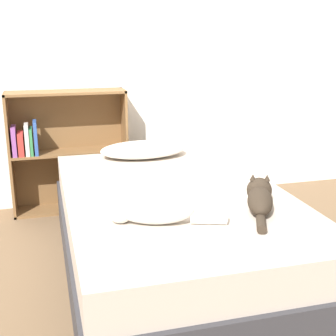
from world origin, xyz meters
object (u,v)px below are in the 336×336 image
(bed, at_px, (175,232))
(pillow, at_px, (143,150))
(cat_light, at_px, (150,209))
(bookshelf, at_px, (64,149))
(cat_dark, at_px, (260,198))

(bed, distance_m, pillow, 0.88)
(bed, relative_size, cat_light, 3.57)
(pillow, height_order, bookshelf, bookshelf)
(bed, xyz_separation_m, cat_light, (-0.25, -0.42, 0.34))
(bed, bearing_deg, cat_light, -120.39)
(bed, bearing_deg, cat_dark, -47.39)
(cat_dark, xyz_separation_m, bookshelf, (-0.93, 1.68, -0.08))
(cat_light, bearing_deg, cat_dark, -158.93)
(cat_dark, bearing_deg, bookshelf, 53.03)
(cat_dark, relative_size, bookshelf, 0.49)
(pillow, distance_m, cat_dark, 1.27)
(pillow, bearing_deg, bed, -89.02)
(cat_dark, distance_m, bookshelf, 1.92)
(cat_dark, bearing_deg, bed, 66.56)
(bed, distance_m, cat_dark, 0.62)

